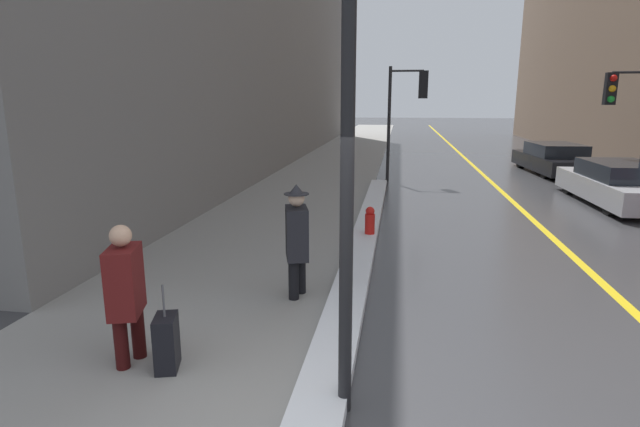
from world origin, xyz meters
The scene contains 12 objects.
sidewalk_slab centered at (-2.00, 15.00, 0.01)m, with size 4.00×80.00×0.01m.
road_centre_stripe centered at (4.00, 15.00, 0.00)m, with size 0.16×80.00×0.00m.
snow_bank_curb centered at (0.15, 6.08, 0.07)m, with size 0.51×14.52×0.14m.
lamp_post centered at (0.38, 0.54, 2.71)m, with size 0.28×0.28×4.48m.
traffic_light_near centered at (1.08, 13.94, 2.82)m, with size 1.31×0.32×3.89m.
traffic_light_far centered at (7.09, 12.21, 2.68)m, with size 1.31×0.32×3.70m.
pedestrian_trailing centered at (-1.99, 1.01, 0.86)m, with size 0.42×0.74×1.55m.
pedestrian_in_fedora centered at (-0.59, 3.13, 0.90)m, with size 0.43×0.57×1.65m.
parked_car_silver centered at (6.72, 10.94, 0.56)m, with size 1.87×4.74×1.17m.
parked_car_black centered at (6.74, 17.04, 0.55)m, with size 2.14×4.88×1.16m.
rolling_suitcase centered at (-1.54, 0.94, 0.30)m, with size 0.31×0.41×0.95m.
fire_hydrant centered at (0.26, 6.28, 0.35)m, with size 0.20×0.20×0.70m.
Camera 1 is at (0.80, -3.54, 2.79)m, focal length 28.00 mm.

